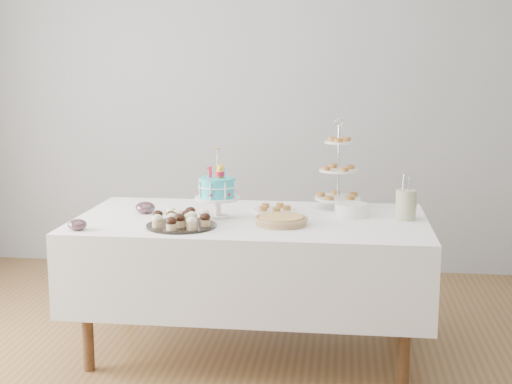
# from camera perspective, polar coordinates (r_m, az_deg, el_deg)

# --- Properties ---
(floor) EXTENTS (5.00, 5.00, 0.00)m
(floor) POSITION_cam_1_polar(r_m,az_deg,el_deg) (3.88, -0.99, -14.24)
(floor) COLOR brown
(floor) RESTS_ON ground
(walls) EXTENTS (5.04, 4.04, 2.70)m
(walls) POSITION_cam_1_polar(r_m,az_deg,el_deg) (3.54, -1.06, 6.08)
(walls) COLOR #959799
(walls) RESTS_ON floor
(table) EXTENTS (1.92, 1.02, 0.77)m
(table) POSITION_cam_1_polar(r_m,az_deg,el_deg) (3.97, -0.41, -5.30)
(table) COLOR white
(table) RESTS_ON floor
(birthday_cake) EXTENTS (0.25, 0.25, 0.38)m
(birthday_cake) POSITION_cam_1_polar(r_m,az_deg,el_deg) (3.91, -3.11, -0.58)
(birthday_cake) COLOR white
(birthday_cake) RESTS_ON table
(cupcake_tray) EXTENTS (0.37, 0.37, 0.08)m
(cupcake_tray) POSITION_cam_1_polar(r_m,az_deg,el_deg) (3.72, -5.99, -2.16)
(cupcake_tray) COLOR black
(cupcake_tray) RESTS_ON table
(pie) EXTENTS (0.28, 0.28, 0.04)m
(pie) POSITION_cam_1_polar(r_m,az_deg,el_deg) (3.75, 2.03, -2.24)
(pie) COLOR tan
(pie) RESTS_ON table
(tiered_stand) EXTENTS (0.27, 0.27, 0.53)m
(tiered_stand) POSITION_cam_1_polar(r_m,az_deg,el_deg) (4.18, 6.60, 1.69)
(tiered_stand) COLOR silver
(tiered_stand) RESTS_ON table
(plate_stack) EXTENTS (0.18, 0.18, 0.07)m
(plate_stack) POSITION_cam_1_polar(r_m,az_deg,el_deg) (4.00, 7.62, -1.41)
(plate_stack) COLOR white
(plate_stack) RESTS_ON table
(pastry_plate) EXTENTS (0.25, 0.25, 0.04)m
(pastry_plate) POSITION_cam_1_polar(r_m,az_deg,el_deg) (4.08, 1.48, -1.35)
(pastry_plate) COLOR white
(pastry_plate) RESTS_ON table
(jam_bowl_a) EXTENTS (0.10, 0.10, 0.06)m
(jam_bowl_a) POSITION_cam_1_polar(r_m,az_deg,el_deg) (3.74, -14.10, -2.57)
(jam_bowl_a) COLOR silver
(jam_bowl_a) RESTS_ON table
(jam_bowl_b) EXTENTS (0.11, 0.11, 0.07)m
(jam_bowl_b) POSITION_cam_1_polar(r_m,az_deg,el_deg) (4.08, -8.85, -1.26)
(jam_bowl_b) COLOR silver
(jam_bowl_b) RESTS_ON table
(utensil_pitcher) EXTENTS (0.11, 0.11, 0.25)m
(utensil_pitcher) POSITION_cam_1_polar(r_m,az_deg,el_deg) (3.95, 11.90, -0.91)
(utensil_pitcher) COLOR beige
(utensil_pitcher) RESTS_ON table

